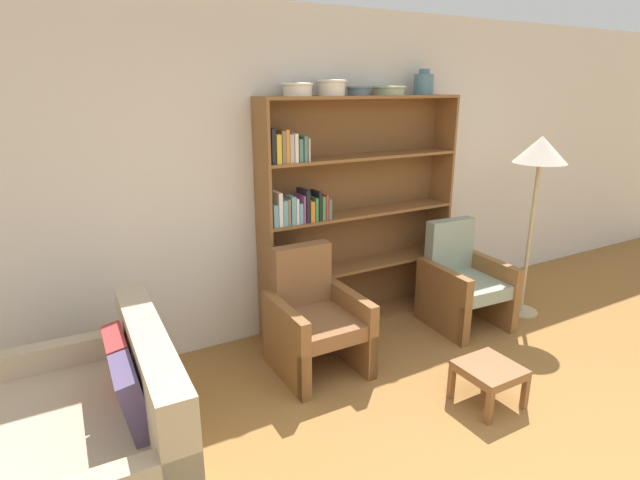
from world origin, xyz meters
TOP-DOWN VIEW (x-y plane):
  - wall_back at (0.00, 2.68)m, footprint 12.00×0.06m
  - bookshelf at (0.17, 2.51)m, footprint 1.91×0.30m
  - bowl_cream at (-0.27, 2.49)m, footprint 0.25×0.25m
  - bowl_terracotta at (0.04, 2.49)m, footprint 0.24×0.24m
  - bowl_stoneware at (0.30, 2.49)m, footprint 0.20×0.20m
  - bowl_copper at (0.62, 2.49)m, footprint 0.30×0.30m
  - vase_tall at (1.00, 2.49)m, footprint 0.17×0.17m
  - couch at (-2.02, 1.47)m, footprint 0.93×1.48m
  - armchair_leather at (-0.42, 1.95)m, footprint 0.65×0.69m
  - armchair_cushioned at (1.13, 1.95)m, footprint 0.68×0.72m
  - floor_lamp at (1.81, 1.81)m, footprint 0.47×0.47m
  - footstool at (0.39, 0.93)m, footprint 0.38×0.38m

SIDE VIEW (x-z plane):
  - footstool at x=0.39m, z-range 0.09..0.38m
  - couch at x=-2.02m, z-range -0.13..0.73m
  - armchair_leather at x=-0.42m, z-range -0.07..0.87m
  - armchair_cushioned at x=1.13m, z-range -0.07..0.87m
  - bookshelf at x=0.17m, z-range -0.06..1.99m
  - wall_back at x=0.00m, z-range 0.00..2.75m
  - floor_lamp at x=1.81m, z-range 0.65..2.36m
  - bowl_stoneware at x=0.30m, z-range 2.05..2.13m
  - bowl_copper at x=0.62m, z-range 2.05..2.13m
  - bowl_cream at x=-0.27m, z-range 2.05..2.15m
  - bowl_terracotta at x=0.04m, z-range 2.06..2.18m
  - vase_tall at x=1.00m, z-range 2.03..2.26m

